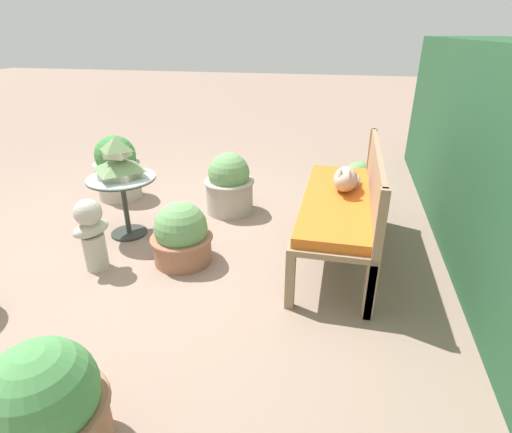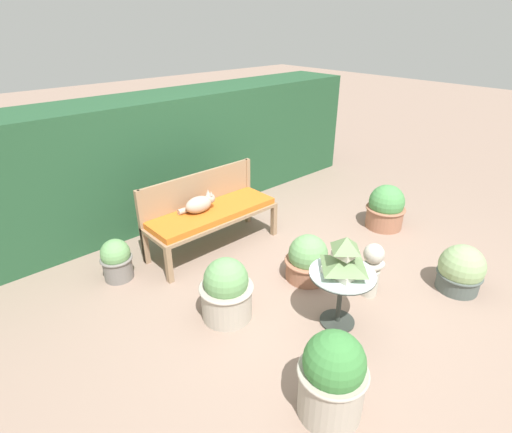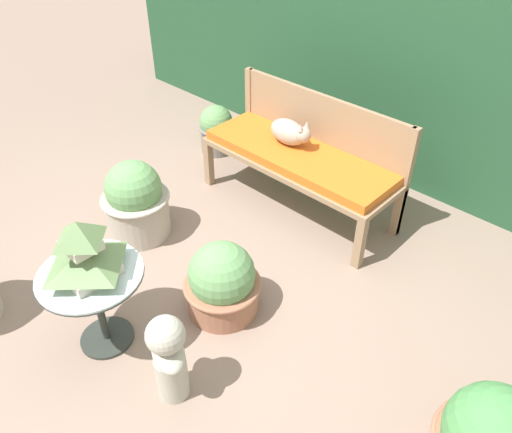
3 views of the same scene
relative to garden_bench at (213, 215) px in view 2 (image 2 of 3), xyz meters
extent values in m
plane|color=gray|center=(0.21, -1.24, -0.44)|extent=(30.00, 30.00, 0.00)
cube|color=#234C2D|center=(0.21, 1.32, 0.36)|extent=(6.40, 0.89, 1.61)
cube|color=#937556|center=(-0.76, -0.25, -0.24)|extent=(0.06, 0.06, 0.40)
cube|color=#937556|center=(0.76, -0.25, -0.24)|extent=(0.06, 0.06, 0.40)
cube|color=#937556|center=(-0.76, 0.25, -0.24)|extent=(0.06, 0.06, 0.40)
cube|color=#937556|center=(0.76, 0.25, -0.24)|extent=(0.06, 0.06, 0.40)
cube|color=#937556|center=(0.00, 0.00, -0.02)|extent=(1.58, 0.56, 0.04)
cube|color=orange|center=(0.00, 0.00, 0.04)|extent=(1.52, 0.51, 0.07)
cube|color=#937556|center=(-0.76, 0.26, 0.00)|extent=(0.06, 0.06, 0.88)
cube|color=#937556|center=(0.76, 0.26, 0.00)|extent=(0.06, 0.06, 0.88)
cube|color=#937556|center=(0.00, 0.26, 0.26)|extent=(1.52, 0.04, 0.37)
ellipsoid|color=#A89989|center=(-0.15, 0.05, 0.17)|extent=(0.33, 0.20, 0.19)
sphere|color=#A89989|center=(0.00, 0.04, 0.20)|extent=(0.12, 0.12, 0.12)
cone|color=#A89989|center=(0.00, 0.07, 0.27)|extent=(0.05, 0.05, 0.05)
cone|color=#A89989|center=(0.00, 0.01, 0.27)|extent=(0.05, 0.05, 0.05)
cylinder|color=#A89989|center=(-0.28, 0.13, 0.10)|extent=(0.18, 0.08, 0.07)
cylinder|color=#2D332D|center=(0.04, -1.81, -0.43)|extent=(0.32, 0.32, 0.02)
cylinder|color=#2D332D|center=(0.04, -1.81, -0.17)|extent=(0.04, 0.04, 0.53)
cylinder|color=silver|center=(0.04, -1.81, 0.10)|extent=(0.57, 0.57, 0.01)
torus|color=#2D332D|center=(0.04, -1.81, 0.09)|extent=(0.58, 0.58, 0.02)
cube|color=beige|center=(0.04, -1.81, 0.14)|extent=(0.27, 0.27, 0.06)
pyramid|color=#668451|center=(0.04, -1.81, 0.22)|extent=(0.36, 0.36, 0.11)
cube|color=beige|center=(0.04, -1.81, 0.31)|extent=(0.17, 0.17, 0.06)
pyramid|color=#668451|center=(0.04, -1.81, 0.40)|extent=(0.23, 0.23, 0.12)
cylinder|color=#B7B2A3|center=(0.61, -1.76, -0.30)|extent=(0.17, 0.17, 0.28)
ellipsoid|color=#B7B2A3|center=(0.61, -1.76, -0.10)|extent=(0.32, 0.26, 0.11)
sphere|color=#B7B2A3|center=(0.61, -1.76, 0.03)|extent=(0.20, 0.20, 0.20)
cylinder|color=#ADA393|center=(-0.75, -2.34, -0.24)|extent=(0.45, 0.45, 0.40)
torus|color=#ADA393|center=(-0.75, -2.34, -0.05)|extent=(0.49, 0.49, 0.03)
sphere|color=#3D7F3D|center=(-0.75, -2.34, 0.03)|extent=(0.42, 0.42, 0.42)
cylinder|color=#9E664C|center=(0.36, -1.16, -0.33)|extent=(0.45, 0.45, 0.22)
torus|color=#9E664C|center=(0.36, -1.16, -0.23)|extent=(0.49, 0.49, 0.03)
sphere|color=#66995B|center=(0.36, -1.16, -0.15)|extent=(0.41, 0.41, 0.41)
cylinder|color=#9E664C|center=(1.99, -1.08, -0.30)|extent=(0.47, 0.47, 0.28)
torus|color=#9E664C|center=(1.99, -1.08, -0.17)|extent=(0.51, 0.51, 0.03)
sphere|color=#4C8E4C|center=(1.99, -1.08, -0.08)|extent=(0.45, 0.45, 0.45)
cylinder|color=slate|center=(-1.13, 0.18, -0.31)|extent=(0.30, 0.30, 0.25)
torus|color=slate|center=(-1.13, 0.18, -0.20)|extent=(0.33, 0.33, 0.03)
sphere|color=#66995B|center=(-1.13, 0.18, -0.13)|extent=(0.30, 0.30, 0.30)
cylinder|color=#4C5651|center=(1.35, -2.33, -0.34)|extent=(0.41, 0.41, 0.20)
torus|color=#4C5651|center=(1.35, -2.33, -0.26)|extent=(0.44, 0.44, 0.03)
sphere|color=#89A870|center=(1.35, -2.33, -0.17)|extent=(0.44, 0.44, 0.44)
cylinder|color=#ADA393|center=(-0.65, -1.06, -0.27)|extent=(0.46, 0.46, 0.33)
torus|color=#ADA393|center=(-0.65, -1.06, -0.12)|extent=(0.50, 0.50, 0.03)
sphere|color=#66995B|center=(-0.65, -1.06, -0.04)|extent=(0.41, 0.41, 0.41)
camera|label=1|loc=(2.92, 0.01, 1.23)|focal=28.00mm
camera|label=2|loc=(-2.41, -3.41, 2.07)|focal=28.00mm
camera|label=3|loc=(2.02, -2.60, 1.97)|focal=35.00mm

